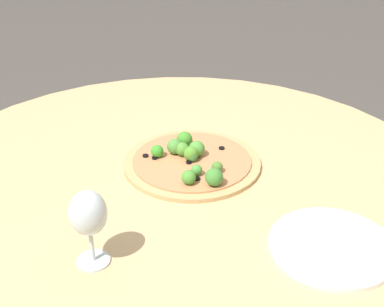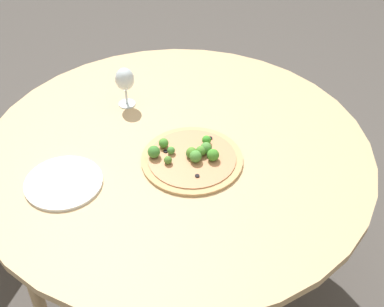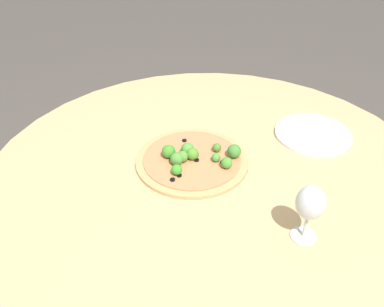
# 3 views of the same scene
# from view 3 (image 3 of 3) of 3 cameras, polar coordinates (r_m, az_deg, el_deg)

# --- Properties ---
(dining_table) EXTENTS (1.27, 1.27, 0.70)m
(dining_table) POSITION_cam_3_polar(r_m,az_deg,el_deg) (1.21, 2.70, -5.05)
(dining_table) COLOR tan
(dining_table) RESTS_ON ground_plane
(pizza) EXTENTS (0.32, 0.32, 0.05)m
(pizza) POSITION_cam_3_polar(r_m,az_deg,el_deg) (1.21, 0.11, -0.73)
(pizza) COLOR tan
(pizza) RESTS_ON dining_table
(wine_glass) EXTENTS (0.07, 0.07, 0.15)m
(wine_glass) POSITION_cam_3_polar(r_m,az_deg,el_deg) (0.97, 15.51, -6.54)
(wine_glass) COLOR silver
(wine_glass) RESTS_ON dining_table
(plate_near) EXTENTS (0.23, 0.23, 0.01)m
(plate_near) POSITION_cam_3_polar(r_m,az_deg,el_deg) (1.38, 15.82, 2.51)
(plate_near) COLOR white
(plate_near) RESTS_ON dining_table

